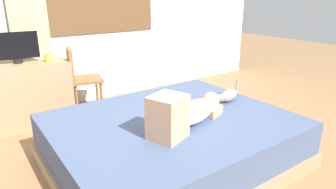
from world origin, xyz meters
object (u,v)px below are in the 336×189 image
at_px(bed, 172,141).
at_px(desk, 29,93).
at_px(cat, 228,96).
at_px(chair_by_desk, 80,76).
at_px(cup, 48,58).
at_px(person_lying, 187,112).
at_px(tv_monitor, 16,47).

distance_m(bed, desk, 1.92).
height_order(cat, chair_by_desk, chair_by_desk).
bearing_deg(cup, bed, -68.70).
distance_m(bed, cup, 1.80).
bearing_deg(bed, person_lying, -82.80).
distance_m(bed, tv_monitor, 2.07).
xyz_separation_m(tv_monitor, chair_by_desk, (0.65, -0.11, -0.41)).
bearing_deg(cat, person_lying, -163.89).
relative_size(desk, tv_monitor, 1.87).
bearing_deg(bed, cup, 111.30).
distance_m(person_lying, desk, 2.10).
xyz_separation_m(desk, chair_by_desk, (0.59, -0.11, 0.14)).
height_order(cup, chair_by_desk, chair_by_desk).
distance_m(person_lying, cat, 0.73).
bearing_deg(tv_monitor, desk, 0.00).
xyz_separation_m(bed, desk, (-0.86, 1.71, 0.16)).
xyz_separation_m(person_lying, tv_monitor, (-0.94, 1.90, 0.37)).
height_order(bed, chair_by_desk, chair_by_desk).
distance_m(cat, cup, 2.09).
xyz_separation_m(bed, chair_by_desk, (-0.27, 1.60, 0.29)).
height_order(person_lying, cat, person_lying).
height_order(cat, cup, cup).
relative_size(bed, tv_monitor, 4.35).
distance_m(bed, person_lying, 0.38).
bearing_deg(chair_by_desk, cup, -179.00).
bearing_deg(chair_by_desk, tv_monitor, 170.14).
relative_size(person_lying, tv_monitor, 1.92).
height_order(bed, cat, cat).
bearing_deg(chair_by_desk, desk, 169.18).
height_order(tv_monitor, chair_by_desk, tv_monitor).
height_order(bed, desk, desk).
xyz_separation_m(bed, person_lying, (0.02, -0.18, 0.33)).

